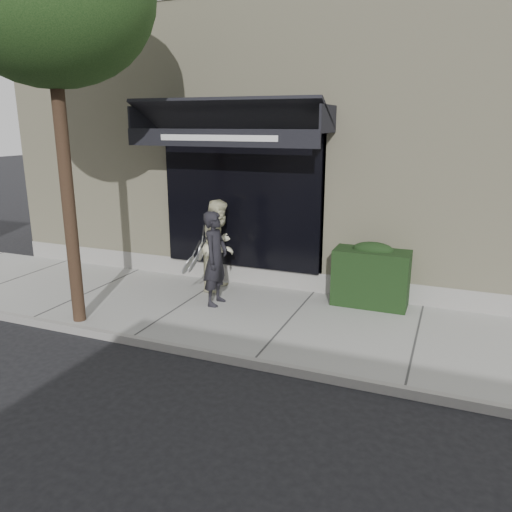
% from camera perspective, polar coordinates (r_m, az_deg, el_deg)
% --- Properties ---
extents(ground, '(80.00, 80.00, 0.00)m').
position_cam_1_polar(ground, '(8.34, 3.82, -8.03)').
color(ground, black).
rests_on(ground, ground).
extents(sidewalk, '(20.00, 3.00, 0.12)m').
position_cam_1_polar(sidewalk, '(8.32, 3.83, -7.65)').
color(sidewalk, '#A4A49E').
rests_on(sidewalk, ground).
extents(curb, '(20.00, 0.10, 0.14)m').
position_cam_1_polar(curb, '(6.99, -0.25, -12.13)').
color(curb, gray).
rests_on(curb, ground).
extents(building_facade, '(14.30, 8.04, 5.64)m').
position_cam_1_polar(building_facade, '(12.50, 11.33, 12.32)').
color(building_facade, beige).
rests_on(building_facade, ground).
extents(hedge, '(1.30, 0.70, 1.14)m').
position_cam_1_polar(hedge, '(9.03, 13.05, -2.13)').
color(hedge, black).
rests_on(hedge, sidewalk).
extents(pedestrian_front, '(0.70, 0.74, 1.67)m').
position_cam_1_polar(pedestrian_front, '(8.76, -4.69, -0.30)').
color(pedestrian_front, black).
rests_on(pedestrian_front, sidewalk).
extents(pedestrian_back, '(0.74, 0.88, 1.75)m').
position_cam_1_polar(pedestrian_back, '(9.56, -4.18, 1.26)').
color(pedestrian_back, beige).
rests_on(pedestrian_back, sidewalk).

